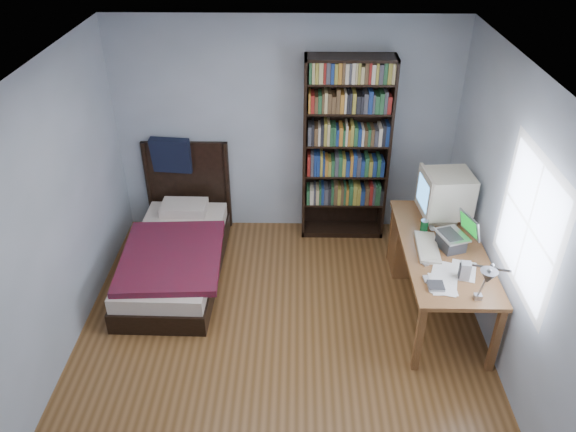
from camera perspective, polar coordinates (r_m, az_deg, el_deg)
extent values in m
plane|color=brown|center=(5.29, -0.74, -13.13)|extent=(4.20, 4.20, 0.00)
plane|color=white|center=(3.93, -0.99, 13.52)|extent=(4.20, 4.20, 0.00)
cube|color=#8C99A4|center=(6.34, -0.26, 8.81)|extent=(3.80, 0.04, 2.50)
cube|color=#8C99A4|center=(4.93, -23.53, -1.43)|extent=(0.04, 4.20, 2.50)
cube|color=#8C99A4|center=(4.82, 22.36, -1.89)|extent=(0.04, 4.20, 2.50)
cube|color=white|center=(4.60, 23.30, -0.86)|extent=(0.01, 1.14, 1.14)
cube|color=white|center=(4.60, 23.23, -0.86)|extent=(0.01, 1.00, 1.00)
cube|color=brown|center=(5.44, 15.47, -3.25)|extent=(0.75, 1.72, 0.04)
cube|color=brown|center=(4.99, 13.15, -12.07)|extent=(0.06, 0.06, 0.69)
cube|color=brown|center=(5.16, 20.37, -11.73)|extent=(0.06, 0.06, 0.69)
cube|color=brown|center=(6.23, 10.54, -1.71)|extent=(0.06, 0.06, 0.69)
cube|color=brown|center=(6.37, 16.31, -1.73)|extent=(0.06, 0.06, 0.69)
cube|color=brown|center=(6.16, 13.74, -2.60)|extent=(0.69, 0.40, 0.68)
cube|color=beige|center=(5.83, 15.14, -0.22)|extent=(0.31, 0.27, 0.03)
cylinder|color=beige|center=(5.80, 15.20, 0.19)|extent=(0.11, 0.11, 0.07)
cube|color=beige|center=(5.69, 15.86, 2.25)|extent=(0.47, 0.45, 0.42)
cube|color=beige|center=(5.64, 13.71, 2.30)|extent=(0.07, 0.44, 0.44)
cube|color=#4194EC|center=(5.64, 13.54, 2.30)|extent=(0.04, 0.33, 0.29)
cube|color=#2D2D30|center=(5.40, 16.23, -2.55)|extent=(0.26, 0.28, 0.13)
cube|color=#B4B4B9|center=(5.36, 16.35, -1.87)|extent=(0.31, 0.35, 0.02)
cube|color=#2D2D30|center=(5.35, 16.16, -1.78)|extent=(0.21, 0.27, 0.00)
cube|color=#B4B4B9|center=(5.34, 17.97, -0.87)|extent=(0.16, 0.30, 0.21)
cube|color=#0CBF26|center=(5.34, 17.86, -0.87)|extent=(0.12, 0.24, 0.16)
cube|color=#99999E|center=(4.90, 18.73, -7.76)|extent=(0.06, 0.05, 0.04)
cylinder|color=#99999E|center=(4.72, 19.39, -6.20)|extent=(0.02, 0.15, 0.40)
cylinder|color=#99999E|center=(4.36, 19.92, -5.00)|extent=(0.17, 0.33, 0.20)
cone|color=#99999E|center=(4.19, 19.65, -5.86)|extent=(0.13, 0.13, 0.10)
cube|color=beige|center=(5.36, 13.97, -3.12)|extent=(0.22, 0.50, 0.05)
cube|color=#959597|center=(5.04, 17.54, -5.33)|extent=(0.09, 0.09, 0.17)
cylinder|color=#083B14|center=(5.56, 13.66, -1.07)|extent=(0.07, 0.07, 0.13)
ellipsoid|color=silver|center=(5.65, 14.43, -1.19)|extent=(0.06, 0.10, 0.03)
cube|color=#B4B4B9|center=(5.17, 13.68, -4.63)|extent=(0.07, 0.10, 0.02)
cube|color=#959597|center=(4.98, 13.87, -6.25)|extent=(0.05, 0.09, 0.02)
cube|color=#959597|center=(4.92, 14.78, -6.91)|extent=(0.14, 0.14, 0.03)
cube|color=black|center=(6.27, 1.66, 6.62)|extent=(0.03, 0.30, 2.12)
cube|color=black|center=(6.35, 10.07, 6.46)|extent=(0.03, 0.30, 2.12)
cube|color=black|center=(5.93, 6.46, 15.70)|extent=(0.95, 0.30, 0.03)
cube|color=black|center=(6.80, 5.42, -1.30)|extent=(0.95, 0.30, 0.06)
cube|color=black|center=(6.42, 5.81, 7.09)|extent=(0.95, 0.02, 2.12)
cube|color=olive|center=(6.27, 5.92, 6.72)|extent=(0.87, 0.22, 1.92)
cube|color=black|center=(6.14, -11.30, -5.05)|extent=(0.96, 1.87, 0.22)
cube|color=beige|center=(6.03, -11.49, -3.61)|extent=(0.92, 1.81, 0.16)
cube|color=maroon|center=(5.78, -11.75, -4.06)|extent=(1.05, 1.26, 0.07)
cube|color=beige|center=(6.51, -10.50, 0.80)|extent=(0.52, 0.33, 0.12)
cube|color=black|center=(6.74, -10.11, 3.13)|extent=(0.99, 0.05, 1.10)
cylinder|color=black|center=(6.82, -13.98, 3.04)|extent=(0.06, 0.06, 1.10)
cylinder|color=black|center=(6.65, -6.20, 3.04)|extent=(0.06, 0.06, 1.10)
cube|color=black|center=(6.56, -11.78, 6.06)|extent=(0.46, 0.20, 0.43)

